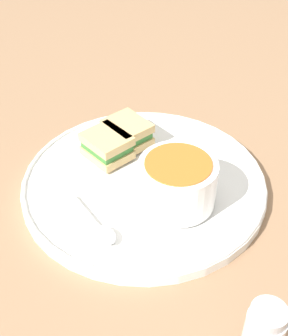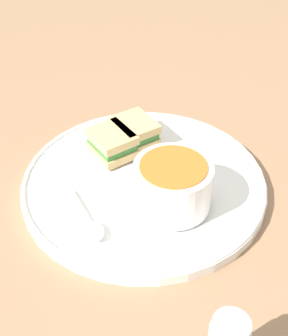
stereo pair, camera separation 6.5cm
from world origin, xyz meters
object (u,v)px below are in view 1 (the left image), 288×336
object	(u,v)px
spoon	(102,232)
sandwich_half_far	(107,146)
sandwich_half_near	(127,133)
soup_bowl	(177,182)

from	to	relation	value
spoon	sandwich_half_far	xyz separation A→B (m)	(-0.09, -0.13, 0.01)
sandwich_half_near	sandwich_half_far	xyz separation A→B (m)	(0.04, 0.01, 0.00)
sandwich_half_far	soup_bowl	bearing A→B (deg)	99.21
soup_bowl	spoon	xyz separation A→B (m)	(0.11, -0.01, -0.03)
soup_bowl	sandwich_half_near	distance (m)	0.15
spoon	sandwich_half_far	distance (m)	0.16
spoon	sandwich_half_near	size ratio (longest dim) A/B	1.52
soup_bowl	sandwich_half_far	xyz separation A→B (m)	(0.02, -0.14, -0.01)
soup_bowl	sandwich_half_near	world-z (taller)	soup_bowl
sandwich_half_far	spoon	bearing A→B (deg)	55.17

